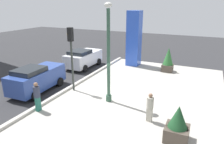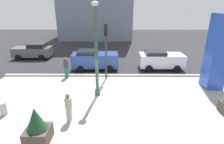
{
  "view_description": "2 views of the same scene",
  "coord_description": "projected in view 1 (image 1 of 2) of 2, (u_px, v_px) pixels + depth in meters",
  "views": [
    {
      "loc": [
        -11.46,
        -5.49,
        5.89
      ],
      "look_at": [
        -0.12,
        -0.16,
        1.69
      ],
      "focal_mm": 33.23,
      "sensor_mm": 36.0,
      "label": 1
    },
    {
      "loc": [
        0.21,
        -11.18,
        5.71
      ],
      "look_at": [
        0.13,
        -0.31,
        1.66
      ],
      "focal_mm": 28.95,
      "sensor_mm": 36.0,
      "label": 2
    }
  ],
  "objects": [
    {
      "name": "potted_plant_mid_plaza",
      "position": [
        168.0,
        60.0,
        18.36
      ],
      "size": [
        0.94,
        0.94,
        2.16
      ],
      "color": "#4C4238",
      "rests_on": "ground_plane"
    },
    {
      "name": "art_pillar_blue",
      "position": [
        134.0,
        39.0,
        19.86
      ],
      "size": [
        1.21,
        1.21,
        5.22
      ],
      "primitive_type": "cube",
      "color": "blue",
      "rests_on": "ground_plane"
    },
    {
      "name": "lamp_post",
      "position": [
        109.0,
        57.0,
        12.16
      ],
      "size": [
        0.44,
        0.44,
        5.92
      ],
      "color": "#335642",
      "rests_on": "ground_plane"
    },
    {
      "name": "potted_plant_near_left",
      "position": [
        177.0,
        125.0,
        9.12
      ],
      "size": [
        1.03,
        1.03,
        1.7
      ],
      "color": "#4C4238",
      "rests_on": "ground_plane"
    },
    {
      "name": "curb_strip",
      "position": [
        72.0,
        86.0,
        15.15
      ],
      "size": [
        18.0,
        0.24,
        0.16
      ],
      "primitive_type": "cube",
      "color": "#B7B2A8",
      "rests_on": "ground_plane"
    },
    {
      "name": "traffic_light_far_side",
      "position": [
        71.0,
        49.0,
        13.75
      ],
      "size": [
        0.28,
        0.42,
        4.38
      ],
      "color": "#333833",
      "rests_on": "ground_plane"
    },
    {
      "name": "pedestrian_on_sidewalk",
      "position": [
        37.0,
        95.0,
        11.58
      ],
      "size": [
        0.41,
        0.41,
        1.74
      ],
      "color": "#236656",
      "rests_on": "ground_plane"
    },
    {
      "name": "ground_plane",
      "position": [
        62.0,
        85.0,
        15.53
      ],
      "size": [
        60.0,
        60.0,
        0.0
      ],
      "primitive_type": "plane",
      "color": "#2D2D30"
    },
    {
      "name": "car_far_lane",
      "position": [
        37.0,
        78.0,
        14.28
      ],
      "size": [
        4.29,
        2.12,
        1.82
      ],
      "color": "#2D4793",
      "rests_on": "ground_plane"
    },
    {
      "name": "plaza_pavement",
      "position": [
        139.0,
        101.0,
        13.11
      ],
      "size": [
        18.0,
        10.0,
        0.02
      ],
      "primitive_type": "cube",
      "color": "#ADA89E",
      "rests_on": "ground_plane"
    },
    {
      "name": "pedestrian_crossing",
      "position": [
        150.0,
        106.0,
        10.57
      ],
      "size": [
        0.41,
        0.41,
        1.58
      ],
      "color": "#B2AD9E",
      "rests_on": "ground_plane"
    },
    {
      "name": "car_intersection",
      "position": [
        83.0,
        58.0,
        19.66
      ],
      "size": [
        4.06,
        2.11,
        1.74
      ],
      "color": "silver",
      "rests_on": "ground_plane"
    }
  ]
}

